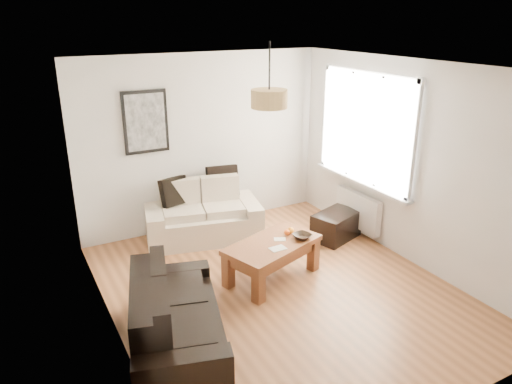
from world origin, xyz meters
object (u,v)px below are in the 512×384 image
coffee_table (272,260)px  ottoman (336,226)px  loveseat_cream (203,212)px  sofa_leather (177,315)px

coffee_table → ottoman: coffee_table is taller
loveseat_cream → sofa_leather: bearing=-105.3°
loveseat_cream → sofa_leather: 2.51m
loveseat_cream → ottoman: loveseat_cream is taller
sofa_leather → loveseat_cream: bearing=-12.7°
ottoman → coffee_table: bearing=-158.9°
loveseat_cream → coffee_table: bearing=-65.5°
sofa_leather → coffee_table: bearing=-48.7°
loveseat_cream → ottoman: (1.69, -0.95, -0.21)m
loveseat_cream → sofa_leather: size_ratio=0.96×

